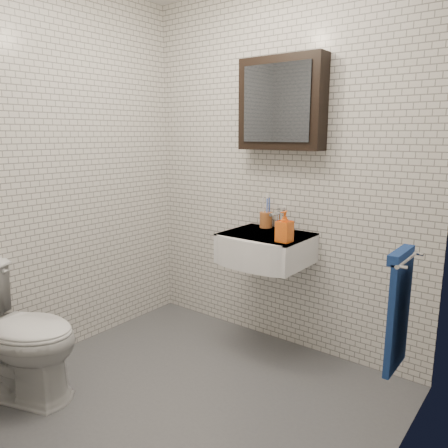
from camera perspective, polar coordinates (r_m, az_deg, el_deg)
ground at (r=2.73m, az=-5.15°, el=-21.75°), size 2.20×2.00×0.01m
room_shell at (r=2.28m, az=-5.83°, el=10.65°), size 2.22×2.02×2.51m
washbasin at (r=2.93m, az=5.12°, el=-3.19°), size 0.55×0.50×0.20m
faucet at (r=3.05m, az=7.16°, el=0.50°), size 0.06×0.20×0.15m
mirror_cabinet at (r=3.00m, az=7.52°, el=15.31°), size 0.60×0.15×0.60m
towel_rail at (r=2.21m, az=21.90°, el=-9.86°), size 0.09×0.30×0.58m
toothbrush_cup at (r=3.12m, az=5.50°, el=0.65°), size 0.11×0.11×0.24m
soap_bottle at (r=2.71m, az=7.91°, el=-0.33°), size 0.09×0.09×0.19m
toilet at (r=2.84m, az=-25.48°, el=-12.74°), size 0.85×0.65×0.77m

